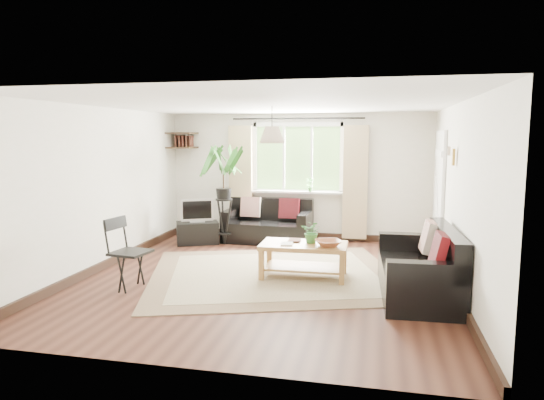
% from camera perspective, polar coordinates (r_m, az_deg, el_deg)
% --- Properties ---
extents(floor, '(5.50, 5.50, 0.00)m').
position_cam_1_polar(floor, '(6.88, -0.71, -9.13)').
color(floor, black).
rests_on(floor, ground).
extents(ceiling, '(5.50, 5.50, 0.00)m').
position_cam_1_polar(ceiling, '(6.61, -0.75, 11.23)').
color(ceiling, white).
rests_on(ceiling, floor).
extents(wall_back, '(5.00, 0.02, 2.40)m').
position_cam_1_polar(wall_back, '(9.33, 3.05, 2.77)').
color(wall_back, silver).
rests_on(wall_back, floor).
extents(wall_front, '(5.00, 0.02, 2.40)m').
position_cam_1_polar(wall_front, '(4.04, -9.50, -3.64)').
color(wall_front, silver).
rests_on(wall_front, floor).
extents(wall_left, '(0.02, 5.50, 2.40)m').
position_cam_1_polar(wall_left, '(7.60, -19.44, 1.26)').
color(wall_left, silver).
rests_on(wall_left, floor).
extents(wall_right, '(0.02, 5.50, 2.40)m').
position_cam_1_polar(wall_right, '(6.56, 21.09, 0.24)').
color(wall_right, silver).
rests_on(wall_right, floor).
extents(rug, '(4.22, 3.90, 0.02)m').
position_cam_1_polar(rug, '(7.03, 0.25, -8.69)').
color(rug, beige).
rests_on(rug, floor).
extents(window, '(2.50, 0.16, 2.16)m').
position_cam_1_polar(window, '(9.27, 3.03, 4.91)').
color(window, white).
rests_on(window, wall_back).
extents(door, '(0.06, 0.96, 2.06)m').
position_cam_1_polar(door, '(8.25, 19.03, 0.34)').
color(door, silver).
rests_on(door, wall_right).
extents(corner_shelf, '(0.50, 0.50, 0.34)m').
position_cam_1_polar(corner_shelf, '(9.67, -10.53, 6.92)').
color(corner_shelf, black).
rests_on(corner_shelf, wall_back).
extents(pendant_lamp, '(0.36, 0.36, 0.54)m').
position_cam_1_polar(pendant_lamp, '(6.99, -0.00, 8.16)').
color(pendant_lamp, beige).
rests_on(pendant_lamp, ceiling).
extents(wall_sconce, '(0.12, 0.12, 0.28)m').
position_cam_1_polar(wall_sconce, '(6.80, 20.34, 5.09)').
color(wall_sconce, beige).
rests_on(wall_sconce, wall_right).
extents(sofa_back, '(1.64, 0.87, 0.76)m').
position_cam_1_polar(sofa_back, '(9.08, -0.53, -2.58)').
color(sofa_back, black).
rests_on(sofa_back, floor).
extents(sofa_right, '(1.77, 0.95, 0.82)m').
position_cam_1_polar(sofa_right, '(6.29, 16.77, -7.21)').
color(sofa_right, black).
rests_on(sofa_right, floor).
extents(coffee_table, '(1.20, 0.67, 0.49)m').
position_cam_1_polar(coffee_table, '(6.85, 3.75, -7.12)').
color(coffee_table, brown).
rests_on(coffee_table, floor).
extents(table_plant, '(0.34, 0.32, 0.32)m').
position_cam_1_polar(table_plant, '(6.80, 4.75, -3.76)').
color(table_plant, '#32722D').
rests_on(table_plant, coffee_table).
extents(bowl, '(0.45, 0.45, 0.09)m').
position_cam_1_polar(bowl, '(6.64, 6.63, -5.07)').
color(bowl, brown).
rests_on(bowl, coffee_table).
extents(book_a, '(0.19, 0.24, 0.02)m').
position_cam_1_polar(book_a, '(6.73, 1.07, -5.15)').
color(book_a, white).
rests_on(book_a, coffee_table).
extents(book_b, '(0.18, 0.24, 0.02)m').
position_cam_1_polar(book_b, '(6.95, 1.95, -4.72)').
color(book_b, '#522B21').
rests_on(book_b, coffee_table).
extents(tv_stand, '(0.86, 0.70, 0.41)m').
position_cam_1_polar(tv_stand, '(9.05, -8.75, -3.83)').
color(tv_stand, black).
rests_on(tv_stand, floor).
extents(tv, '(0.61, 0.42, 0.45)m').
position_cam_1_polar(tv, '(8.98, -8.81, -1.17)').
color(tv, '#A5A5AA').
rests_on(tv, tv_stand).
extents(palm_stand, '(0.71, 0.71, 1.82)m').
position_cam_1_polar(palm_stand, '(8.82, -5.69, 0.59)').
color(palm_stand, black).
rests_on(palm_stand, floor).
extents(folding_chair, '(0.54, 0.54, 0.93)m').
position_cam_1_polar(folding_chair, '(6.56, -16.30, -6.09)').
color(folding_chair, black).
rests_on(folding_chair, floor).
extents(sill_plant, '(0.14, 0.10, 0.27)m').
position_cam_1_polar(sill_plant, '(9.19, 4.47, 1.84)').
color(sill_plant, '#2D6023').
rests_on(sill_plant, window).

